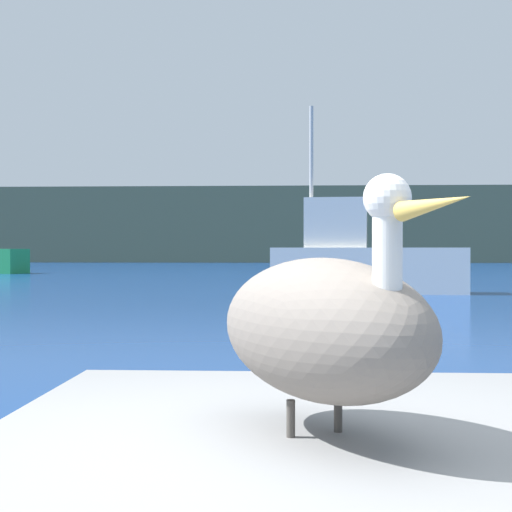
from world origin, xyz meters
The scene contains 4 objects.
hillside_backdrop centered at (0.00, 80.05, 3.52)m, with size 140.00×17.32×7.04m, color #5B664C.
pelican centered at (0.27, 0.25, 1.08)m, with size 0.99×1.30×0.87m.
fishing_boat_white centered at (2.06, 21.87, 0.98)m, with size 5.88×2.22×5.64m.
mooring_buoy centered at (1.02, 13.37, 0.26)m, with size 0.51×0.51×0.51m, color yellow.
Camera 1 is at (0.19, -2.50, 1.35)m, focal length 56.81 mm.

